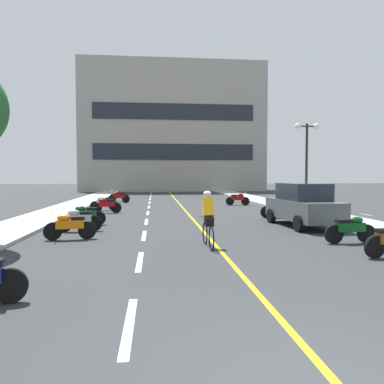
# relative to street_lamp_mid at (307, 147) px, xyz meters

# --- Properties ---
(ground_plane) EXTENTS (140.00, 140.00, 0.00)m
(ground_plane) POSITION_rel_street_lamp_mid_xyz_m (-7.21, 3.40, -3.83)
(ground_plane) COLOR #2D3033
(curb_left) EXTENTS (2.40, 72.00, 0.12)m
(curb_left) POSITION_rel_street_lamp_mid_xyz_m (-14.41, 6.40, -3.77)
(curb_left) COLOR #A8A8A3
(curb_left) RESTS_ON ground
(curb_right) EXTENTS (2.40, 72.00, 0.12)m
(curb_right) POSITION_rel_street_lamp_mid_xyz_m (-0.01, 6.40, -3.77)
(curb_right) COLOR #A8A8A3
(curb_right) RESTS_ON ground
(lane_dash_0) EXTENTS (0.14, 2.20, 0.01)m
(lane_dash_0) POSITION_rel_street_lamp_mid_xyz_m (-9.21, -15.60, -3.82)
(lane_dash_0) COLOR silver
(lane_dash_0) RESTS_ON ground
(lane_dash_1) EXTENTS (0.14, 2.20, 0.01)m
(lane_dash_1) POSITION_rel_street_lamp_mid_xyz_m (-9.21, -11.60, -3.82)
(lane_dash_1) COLOR silver
(lane_dash_1) RESTS_ON ground
(lane_dash_2) EXTENTS (0.14, 2.20, 0.01)m
(lane_dash_2) POSITION_rel_street_lamp_mid_xyz_m (-9.21, -7.60, -3.82)
(lane_dash_2) COLOR silver
(lane_dash_2) RESTS_ON ground
(lane_dash_3) EXTENTS (0.14, 2.20, 0.01)m
(lane_dash_3) POSITION_rel_street_lamp_mid_xyz_m (-9.21, -3.60, -3.82)
(lane_dash_3) COLOR silver
(lane_dash_3) RESTS_ON ground
(lane_dash_4) EXTENTS (0.14, 2.20, 0.01)m
(lane_dash_4) POSITION_rel_street_lamp_mid_xyz_m (-9.21, 0.40, -3.82)
(lane_dash_4) COLOR silver
(lane_dash_4) RESTS_ON ground
(lane_dash_5) EXTENTS (0.14, 2.20, 0.01)m
(lane_dash_5) POSITION_rel_street_lamp_mid_xyz_m (-9.21, 4.40, -3.82)
(lane_dash_5) COLOR silver
(lane_dash_5) RESTS_ON ground
(lane_dash_6) EXTENTS (0.14, 2.20, 0.01)m
(lane_dash_6) POSITION_rel_street_lamp_mid_xyz_m (-9.21, 8.40, -3.82)
(lane_dash_6) COLOR silver
(lane_dash_6) RESTS_ON ground
(lane_dash_7) EXTENTS (0.14, 2.20, 0.01)m
(lane_dash_7) POSITION_rel_street_lamp_mid_xyz_m (-9.21, 12.40, -3.82)
(lane_dash_7) COLOR silver
(lane_dash_7) RESTS_ON ground
(lane_dash_8) EXTENTS (0.14, 2.20, 0.01)m
(lane_dash_8) POSITION_rel_street_lamp_mid_xyz_m (-9.21, 16.40, -3.82)
(lane_dash_8) COLOR silver
(lane_dash_8) RESTS_ON ground
(lane_dash_9) EXTENTS (0.14, 2.20, 0.01)m
(lane_dash_9) POSITION_rel_street_lamp_mid_xyz_m (-9.21, 20.40, -3.82)
(lane_dash_9) COLOR silver
(lane_dash_9) RESTS_ON ground
(lane_dash_10) EXTENTS (0.14, 2.20, 0.01)m
(lane_dash_10) POSITION_rel_street_lamp_mid_xyz_m (-9.21, 24.40, -3.82)
(lane_dash_10) COLOR silver
(lane_dash_10) RESTS_ON ground
(lane_dash_11) EXTENTS (0.14, 2.20, 0.01)m
(lane_dash_11) POSITION_rel_street_lamp_mid_xyz_m (-9.21, 28.40, -3.82)
(lane_dash_11) COLOR silver
(lane_dash_11) RESTS_ON ground
(centre_line_yellow) EXTENTS (0.12, 66.00, 0.01)m
(centre_line_yellow) POSITION_rel_street_lamp_mid_xyz_m (-6.96, 6.40, -3.82)
(centre_line_yellow) COLOR gold
(centre_line_yellow) RESTS_ON ground
(office_building) EXTENTS (24.66, 7.52, 17.22)m
(office_building) POSITION_rel_street_lamp_mid_xyz_m (-6.23, 31.11, 4.78)
(office_building) COLOR #9E998E
(office_building) RESTS_ON ground
(street_lamp_mid) EXTENTS (1.46, 0.36, 5.06)m
(street_lamp_mid) POSITION_rel_street_lamp_mid_xyz_m (0.00, 0.00, 0.00)
(street_lamp_mid) COLOR black
(street_lamp_mid) RESTS_ON curb_right
(parked_car_near) EXTENTS (2.16, 4.31, 1.82)m
(parked_car_near) POSITION_rel_street_lamp_mid_xyz_m (-2.60, -5.88, -2.91)
(parked_car_near) COLOR black
(parked_car_near) RESTS_ON ground
(motorcycle_2) EXTENTS (1.70, 0.60, 0.92)m
(motorcycle_2) POSITION_rel_street_lamp_mid_xyz_m (-2.64, -9.79, -3.35)
(motorcycle_2) COLOR black
(motorcycle_2) RESTS_ON ground
(motorcycle_3) EXTENTS (1.70, 0.60, 0.92)m
(motorcycle_3) POSITION_rel_street_lamp_mid_xyz_m (-11.66, -8.21, -3.35)
(motorcycle_3) COLOR black
(motorcycle_3) RESTS_ON ground
(motorcycle_4) EXTENTS (1.70, 0.60, 0.92)m
(motorcycle_4) POSITION_rel_street_lamp_mid_xyz_m (-11.71, -6.41, -3.35)
(motorcycle_4) COLOR black
(motorcycle_4) RESTS_ON ground
(motorcycle_5) EXTENTS (1.68, 0.65, 0.92)m
(motorcycle_5) POSITION_rel_street_lamp_mid_xyz_m (-11.79, -4.70, -3.35)
(motorcycle_5) COLOR black
(motorcycle_5) RESTS_ON ground
(motorcycle_6) EXTENTS (1.70, 0.60, 0.92)m
(motorcycle_6) POSITION_rel_street_lamp_mid_xyz_m (-2.64, -2.73, -3.35)
(motorcycle_6) COLOR black
(motorcycle_6) RESTS_ON ground
(motorcycle_7) EXTENTS (1.67, 0.71, 0.92)m
(motorcycle_7) POSITION_rel_street_lamp_mid_xyz_m (-11.55, 0.44, -3.35)
(motorcycle_7) COLOR black
(motorcycle_7) RESTS_ON ground
(motorcycle_8) EXTENTS (1.69, 0.63, 0.92)m
(motorcycle_8) POSITION_rel_street_lamp_mid_xyz_m (-11.87, 2.00, -3.35)
(motorcycle_8) COLOR black
(motorcycle_8) RESTS_ON ground
(motorcycle_9) EXTENTS (1.70, 0.60, 0.92)m
(motorcycle_9) POSITION_rel_street_lamp_mid_xyz_m (-2.88, 5.19, -3.35)
(motorcycle_9) COLOR black
(motorcycle_9) RESTS_ON ground
(motorcycle_10) EXTENTS (1.65, 0.75, 0.92)m
(motorcycle_10) POSITION_rel_street_lamp_mid_xyz_m (-11.59, 8.37, -3.35)
(motorcycle_10) COLOR black
(motorcycle_10) RESTS_ON ground
(motorcycle_11) EXTENTS (1.66, 0.72, 0.92)m
(motorcycle_11) POSITION_rel_street_lamp_mid_xyz_m (-11.73, 10.10, -3.35)
(motorcycle_11) COLOR black
(motorcycle_11) RESTS_ON ground
(cyclist_rider) EXTENTS (0.42, 1.77, 1.71)m
(cyclist_rider) POSITION_rel_street_lamp_mid_xyz_m (-7.23, -9.92, -2.94)
(cyclist_rider) COLOR black
(cyclist_rider) RESTS_ON ground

